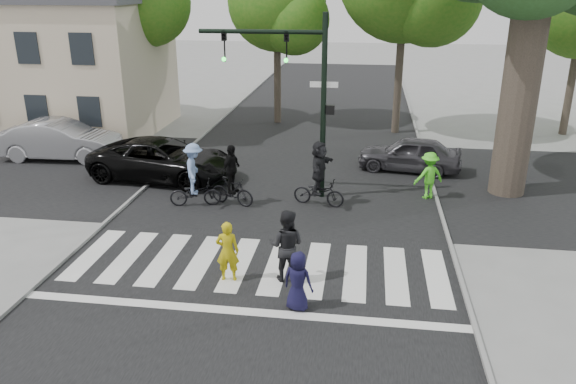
% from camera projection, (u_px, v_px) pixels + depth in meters
% --- Properties ---
extents(ground, '(120.00, 120.00, 0.00)m').
position_uv_depth(ground, '(250.00, 284.00, 13.52)').
color(ground, gray).
rests_on(ground, ground).
extents(road_stem, '(10.00, 70.00, 0.01)m').
position_uv_depth(road_stem, '(281.00, 207.00, 18.16)').
color(road_stem, black).
rests_on(road_stem, ground).
extents(road_cross, '(70.00, 10.00, 0.01)m').
position_uv_depth(road_cross, '(294.00, 178.00, 20.94)').
color(road_cross, black).
rests_on(road_cross, ground).
extents(curb_left, '(0.10, 70.00, 0.10)m').
position_uv_depth(curb_left, '(133.00, 198.00, 18.81)').
color(curb_left, gray).
rests_on(curb_left, ground).
extents(curb_right, '(0.10, 70.00, 0.10)m').
position_uv_depth(curb_right, '(441.00, 215.00, 17.48)').
color(curb_right, gray).
rests_on(curb_right, ground).
extents(crosswalk, '(10.00, 3.85, 0.01)m').
position_uv_depth(crosswalk, '(255.00, 271.00, 14.13)').
color(crosswalk, silver).
rests_on(crosswalk, ground).
extents(traffic_signal, '(4.45, 0.29, 6.00)m').
position_uv_depth(traffic_signal, '(298.00, 81.00, 17.86)').
color(traffic_signal, black).
rests_on(traffic_signal, ground).
extents(bg_tree_2, '(5.04, 4.80, 8.40)m').
position_uv_depth(bg_tree_2, '(281.00, 6.00, 27.16)').
color(bg_tree_2, brown).
rests_on(bg_tree_2, ground).
extents(house, '(8.40, 8.10, 8.82)m').
position_uv_depth(house, '(71.00, 51.00, 26.68)').
color(house, beige).
rests_on(house, ground).
extents(pedestrian_woman, '(0.59, 0.42, 1.54)m').
position_uv_depth(pedestrian_woman, '(228.00, 251.00, 13.47)').
color(pedestrian_woman, '#BBA90F').
rests_on(pedestrian_woman, ground).
extents(pedestrian_child, '(0.77, 0.61, 1.38)m').
position_uv_depth(pedestrian_child, '(298.00, 281.00, 12.28)').
color(pedestrian_child, black).
rests_on(pedestrian_child, ground).
extents(pedestrian_adult, '(0.96, 0.79, 1.82)m').
position_uv_depth(pedestrian_adult, '(286.00, 246.00, 13.45)').
color(pedestrian_adult, black).
rests_on(pedestrian_adult, ground).
extents(cyclist_left, '(1.73, 1.18, 2.09)m').
position_uv_depth(cyclist_left, '(194.00, 179.00, 18.01)').
color(cyclist_left, black).
rests_on(cyclist_left, ground).
extents(cyclist_mid, '(1.61, 1.01, 2.02)m').
position_uv_depth(cyclist_mid, '(232.00, 181.00, 18.12)').
color(cyclist_mid, black).
rests_on(cyclist_mid, ground).
extents(cyclist_right, '(1.79, 1.66, 2.16)m').
position_uv_depth(cyclist_right, '(319.00, 177.00, 18.03)').
color(cyclist_right, black).
rests_on(cyclist_right, ground).
extents(car_suv, '(5.66, 3.15, 1.50)m').
position_uv_depth(car_suv, '(163.00, 160.00, 20.56)').
color(car_suv, black).
rests_on(car_suv, ground).
extents(car_silver, '(4.96, 1.93, 1.61)m').
position_uv_depth(car_silver, '(60.00, 140.00, 22.96)').
color(car_silver, '#ABABB0').
rests_on(car_silver, ground).
extents(car_grey, '(4.09, 2.15, 1.33)m').
position_uv_depth(car_grey, '(410.00, 154.00, 21.56)').
color(car_grey, '#37363B').
rests_on(car_grey, ground).
extents(bystander_hivis, '(1.19, 0.98, 1.60)m').
position_uv_depth(bystander_hivis, '(429.00, 176.00, 18.70)').
color(bystander_hivis, '#4FDE28').
rests_on(bystander_hivis, ground).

